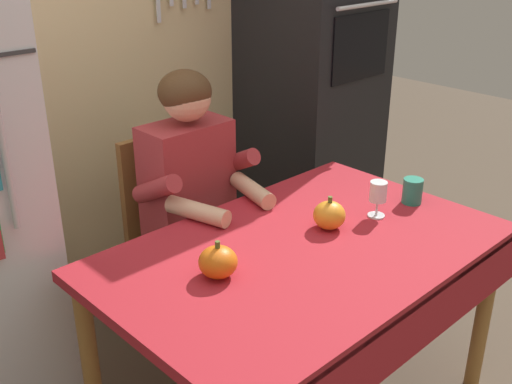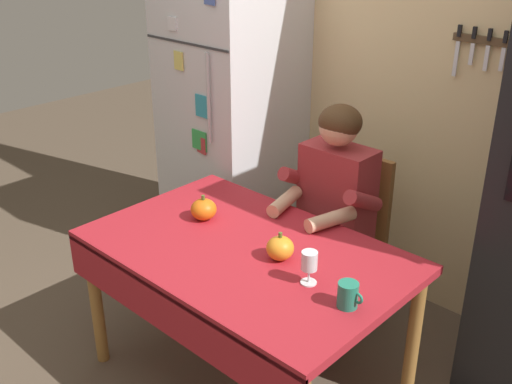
{
  "view_description": "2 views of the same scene",
  "coord_description": "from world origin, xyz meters",
  "px_view_note": "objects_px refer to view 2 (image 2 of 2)",
  "views": [
    {
      "loc": [
        -1.4,
        -1.13,
        1.77
      ],
      "look_at": [
        -0.08,
        0.25,
        0.92
      ],
      "focal_mm": 43.25,
      "sensor_mm": 36.0,
      "label": 1
    },
    {
      "loc": [
        1.61,
        -1.55,
        2.07
      ],
      "look_at": [
        -0.11,
        0.28,
        0.91
      ],
      "focal_mm": 42.75,
      "sensor_mm": 36.0,
      "label": 2
    }
  ],
  "objects_px": {
    "seated_person": "(328,206)",
    "coffee_mug": "(348,295)",
    "refrigerator": "(232,120)",
    "wine_glass": "(309,262)",
    "pumpkin_large": "(204,209)",
    "pumpkin_medium": "(280,248)",
    "dining_table": "(242,266)",
    "chair_behind_person": "(348,232)"
  },
  "relations": [
    {
      "from": "chair_behind_person",
      "to": "wine_glass",
      "type": "distance_m",
      "value": 0.94
    },
    {
      "from": "chair_behind_person",
      "to": "coffee_mug",
      "type": "height_order",
      "value": "chair_behind_person"
    },
    {
      "from": "coffee_mug",
      "to": "pumpkin_medium",
      "type": "height_order",
      "value": "pumpkin_medium"
    },
    {
      "from": "seated_person",
      "to": "pumpkin_medium",
      "type": "distance_m",
      "value": 0.58
    },
    {
      "from": "wine_glass",
      "to": "pumpkin_medium",
      "type": "xyz_separation_m",
      "value": [
        -0.2,
        0.06,
        -0.04
      ]
    },
    {
      "from": "dining_table",
      "to": "pumpkin_medium",
      "type": "relative_size",
      "value": 11.23
    },
    {
      "from": "pumpkin_medium",
      "to": "pumpkin_large",
      "type": "bearing_deg",
      "value": 176.91
    },
    {
      "from": "chair_behind_person",
      "to": "wine_glass",
      "type": "xyz_separation_m",
      "value": [
        0.37,
        -0.8,
        0.32
      ]
    },
    {
      "from": "seated_person",
      "to": "coffee_mug",
      "type": "relative_size",
      "value": 11.81
    },
    {
      "from": "dining_table",
      "to": "seated_person",
      "type": "height_order",
      "value": "seated_person"
    },
    {
      "from": "pumpkin_medium",
      "to": "dining_table",
      "type": "bearing_deg",
      "value": -162.64
    },
    {
      "from": "seated_person",
      "to": "dining_table",
      "type": "bearing_deg",
      "value": -90.79
    },
    {
      "from": "chair_behind_person",
      "to": "dining_table",
      "type": "bearing_deg",
      "value": -90.6
    },
    {
      "from": "wine_glass",
      "to": "pumpkin_large",
      "type": "bearing_deg",
      "value": 172.83
    },
    {
      "from": "coffee_mug",
      "to": "chair_behind_person",
      "type": "bearing_deg",
      "value": 124.56
    },
    {
      "from": "seated_person",
      "to": "coffee_mug",
      "type": "distance_m",
      "value": 0.85
    },
    {
      "from": "dining_table",
      "to": "chair_behind_person",
      "type": "height_order",
      "value": "chair_behind_person"
    },
    {
      "from": "dining_table",
      "to": "pumpkin_large",
      "type": "relative_size",
      "value": 11.33
    },
    {
      "from": "refrigerator",
      "to": "wine_glass",
      "type": "relative_size",
      "value": 12.8
    },
    {
      "from": "chair_behind_person",
      "to": "wine_glass",
      "type": "relative_size",
      "value": 6.61
    },
    {
      "from": "seated_person",
      "to": "pumpkin_large",
      "type": "distance_m",
      "value": 0.63
    },
    {
      "from": "wine_glass",
      "to": "pumpkin_large",
      "type": "distance_m",
      "value": 0.71
    },
    {
      "from": "coffee_mug",
      "to": "pumpkin_medium",
      "type": "relative_size",
      "value": 0.85
    },
    {
      "from": "coffee_mug",
      "to": "dining_table",
      "type": "bearing_deg",
      "value": 176.82
    },
    {
      "from": "pumpkin_medium",
      "to": "coffee_mug",
      "type": "bearing_deg",
      "value": -11.83
    },
    {
      "from": "refrigerator",
      "to": "coffee_mug",
      "type": "height_order",
      "value": "refrigerator"
    },
    {
      "from": "pumpkin_large",
      "to": "pumpkin_medium",
      "type": "bearing_deg",
      "value": -3.09
    },
    {
      "from": "chair_behind_person",
      "to": "pumpkin_medium",
      "type": "bearing_deg",
      "value": -77.67
    },
    {
      "from": "seated_person",
      "to": "wine_glass",
      "type": "distance_m",
      "value": 0.72
    },
    {
      "from": "wine_glass",
      "to": "pumpkin_medium",
      "type": "bearing_deg",
      "value": 163.1
    },
    {
      "from": "chair_behind_person",
      "to": "coffee_mug",
      "type": "xyz_separation_m",
      "value": [
        0.57,
        -0.82,
        0.28
      ]
    },
    {
      "from": "chair_behind_person",
      "to": "seated_person",
      "type": "height_order",
      "value": "seated_person"
    },
    {
      "from": "coffee_mug",
      "to": "pumpkin_large",
      "type": "distance_m",
      "value": 0.92
    },
    {
      "from": "seated_person",
      "to": "pumpkin_large",
      "type": "relative_size",
      "value": 10.08
    },
    {
      "from": "dining_table",
      "to": "coffee_mug",
      "type": "distance_m",
      "value": 0.59
    },
    {
      "from": "chair_behind_person",
      "to": "coffee_mug",
      "type": "distance_m",
      "value": 1.04
    },
    {
      "from": "seated_person",
      "to": "coffee_mug",
      "type": "xyz_separation_m",
      "value": [
        0.57,
        -0.64,
        0.05
      ]
    },
    {
      "from": "dining_table",
      "to": "wine_glass",
      "type": "distance_m",
      "value": 0.41
    },
    {
      "from": "chair_behind_person",
      "to": "pumpkin_large",
      "type": "distance_m",
      "value": 0.84
    },
    {
      "from": "pumpkin_large",
      "to": "pumpkin_medium",
      "type": "relative_size",
      "value": 0.99
    },
    {
      "from": "dining_table",
      "to": "wine_glass",
      "type": "bearing_deg",
      "value": -1.35
    },
    {
      "from": "refrigerator",
      "to": "pumpkin_large",
      "type": "bearing_deg",
      "value": -52.5
    }
  ]
}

